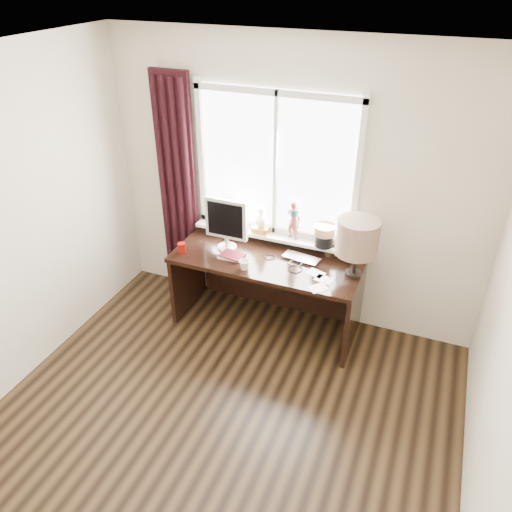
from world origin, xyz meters
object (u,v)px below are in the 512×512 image
at_px(mug, 244,265).
at_px(table_lamp, 358,238).
at_px(laptop, 302,258).
at_px(red_cup, 182,248).
at_px(desk, 270,276).
at_px(monitor, 226,221).

relative_size(mug, table_lamp, 0.18).
relative_size(laptop, red_cup, 3.47).
bearing_deg(laptop, desk, -170.90).
distance_m(monitor, table_lamp, 1.19).
xyz_separation_m(red_cup, desk, (0.75, 0.29, -0.29)).
height_order(laptop, monitor, monitor).
relative_size(laptop, desk, 0.20).
xyz_separation_m(mug, table_lamp, (0.90, 0.26, 0.32)).
height_order(mug, table_lamp, table_lamp).
xyz_separation_m(laptop, mug, (-0.41, -0.34, 0.03)).
xyz_separation_m(red_cup, table_lamp, (1.53, 0.21, 0.32)).
bearing_deg(monitor, desk, 7.89).
height_order(monitor, table_lamp, table_lamp).
bearing_deg(red_cup, mug, -4.29).
distance_m(red_cup, table_lamp, 1.58).
relative_size(mug, desk, 0.05).
height_order(desk, monitor, monitor).
bearing_deg(mug, monitor, 136.51).
relative_size(red_cup, table_lamp, 0.18).
bearing_deg(laptop, monitor, -166.41).
height_order(laptop, table_lamp, table_lamp).
height_order(laptop, desk, laptop).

